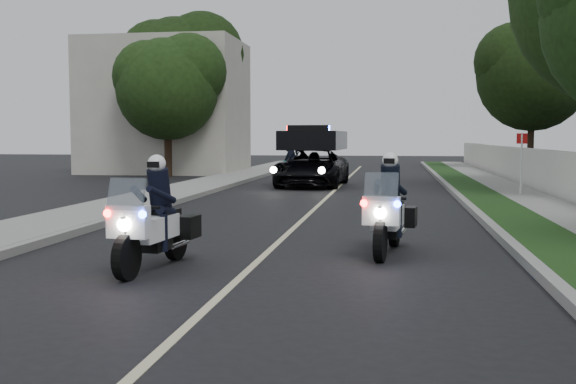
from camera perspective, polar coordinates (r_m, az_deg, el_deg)
name	(u,v)px	position (r m, az deg, el deg)	size (l,w,h in m)	color
ground	(248,271)	(10.04, -3.37, -6.54)	(120.00, 120.00, 0.00)	black
curb_right	(466,203)	(19.82, 14.55, -0.92)	(0.20, 60.00, 0.15)	gray
grass_verge	(492,204)	(19.90, 16.55, -0.93)	(1.20, 60.00, 0.16)	#193814
sidewalk_right	(541,204)	(20.12, 20.22, -0.97)	(1.40, 60.00, 0.16)	gray
curb_left	(183,199)	(20.66, -8.71, -0.61)	(0.20, 60.00, 0.15)	gray
sidewalk_left	(147,199)	(21.01, -11.57, -0.55)	(2.00, 60.00, 0.16)	gray
building_far	(166,107)	(37.65, -10.08, 6.94)	(8.00, 6.00, 7.00)	#A8A396
lane_marking	(320,204)	(19.83, 2.67, -0.98)	(0.12, 50.00, 0.01)	#BFB78C
police_moto_left	(154,269)	(10.35, -11.02, -6.28)	(0.69, 1.98, 1.68)	white
police_moto_right	(388,253)	(11.62, 8.27, -5.05)	(0.69, 1.99, 1.69)	silver
police_suv	(312,186)	(26.90, 2.02, 0.49)	(2.41, 5.21, 2.53)	black
bicycle	(291,179)	(31.03, 0.23, 1.05)	(0.58, 1.66, 0.87)	black
cyclist	(291,179)	(31.03, 0.23, 1.05)	(0.67, 0.45, 1.86)	black
sign_post	(520,199)	(22.58, 18.69, -0.54)	(0.33, 0.33, 2.10)	#AE0C25
tree_right_e	(530,171)	(41.25, 19.40, 1.67)	(6.21, 6.21, 10.34)	black
tree_left_near	(169,177)	(33.74, -9.87, 1.27)	(4.89, 4.89, 8.15)	#1E3913
tree_left_far	(180,172)	(38.11, -8.96, 1.66)	(6.16, 6.16, 10.26)	black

